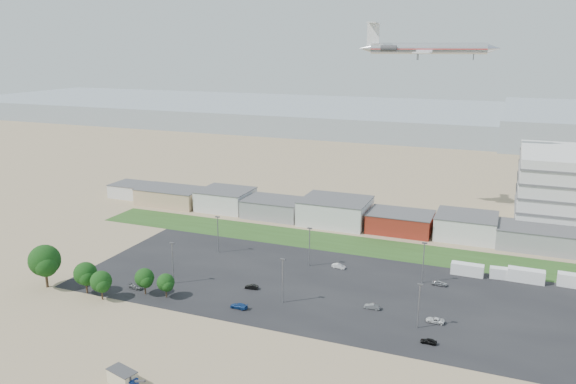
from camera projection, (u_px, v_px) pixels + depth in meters
The scene contains 31 objects.
ground at pixel (265, 317), 122.96m from camera, with size 700.00×700.00×0.00m, color #95805E.
parking_lot at pixel (317, 286), 139.12m from camera, with size 120.00×50.00×0.01m, color black.
grass_strip at pixel (336, 242), 169.67m from camera, with size 160.00×16.00×0.02m, color #29491B.
hills_backdrop at pixel (502, 125), 390.39m from camera, with size 700.00×200.00×9.00m, color gray, non-canonical shape.
building_row at pixel (305, 208), 191.85m from camera, with size 170.00×20.00×8.00m, color silver, non-canonical shape.
portable_shed at pixel (122, 377), 98.18m from camera, with size 5.48×2.84×2.76m, color beige, non-canonical shape.
telehandler at pixel (127, 380), 97.53m from camera, with size 6.57×2.19×2.74m, color navy, non-canonical shape.
box_trailer_a at pixel (467, 269), 145.27m from camera, with size 8.13×2.54×3.05m, color silver, non-canonical shape.
box_trailer_b at pixel (505, 274), 142.90m from camera, with size 7.44×2.33×2.79m, color silver, non-canonical shape.
box_trailer_c at pixel (526, 275), 141.12m from camera, with size 8.80×2.75×3.30m, color silver, non-canonical shape.
box_trailer_d at pixel (576, 281), 137.85m from camera, with size 8.62×2.69×3.23m, color silver, non-canonical shape.
tree_far_left at pixel (45, 264), 136.77m from camera, with size 8.21×8.21×12.31m, color black, non-canonical shape.
tree_left at pixel (86, 276), 133.82m from camera, with size 5.91×5.91×8.86m, color black, non-canonical shape.
tree_mid at pixel (101, 284), 130.55m from camera, with size 5.33×5.33×8.00m, color black, non-canonical shape.
tree_right at pixel (145, 280), 133.45m from camera, with size 4.92×4.92×7.38m, color black, non-canonical shape.
tree_near at pixel (166, 284), 131.80m from camera, with size 4.46×4.46×6.70m, color black, non-canonical shape.
lightpole_front_l at pixel (173, 263), 139.21m from camera, with size 1.26×0.53×10.72m, color slate, non-canonical shape.
lightpole_front_m at pixel (283, 281), 128.68m from camera, with size 1.26×0.53×10.75m, color slate, non-canonical shape.
lightpole_front_r at pixel (419, 306), 116.99m from camera, with size 1.17×0.49×9.98m, color slate, non-canonical shape.
lightpole_back_l at pixel (218, 235), 160.29m from camera, with size 1.27×0.53×10.79m, color slate, non-canonical shape.
lightpole_back_m at pixel (310, 247), 150.33m from camera, with size 1.27×0.53×10.79m, color slate, non-canonical shape.
lightpole_back_r at pixel (423, 263), 139.51m from camera, with size 1.25×0.52×10.65m, color slate, non-canonical shape.
airliner at pixel (428, 48), 183.87m from camera, with size 45.50×31.02×13.44m, color silver, non-canonical shape.
parked_car_0 at pixel (435, 320), 120.38m from camera, with size 1.82×3.95×1.10m, color silver.
parked_car_1 at pixel (372, 306), 126.69m from camera, with size 1.27×3.65×1.20m, color #595B5E.
parked_car_2 at pixel (429, 341), 111.86m from camera, with size 1.30×3.24×1.10m, color black.
parked_car_3 at pixel (239, 306), 126.90m from camera, with size 1.69×4.15×1.20m, color navy.
parked_car_4 at pixel (252, 287), 137.10m from camera, with size 1.18×3.37×1.11m, color black.
parked_car_8 at pixel (440, 283), 139.01m from camera, with size 1.51×3.74×1.28m, color #A5A5AA.
parked_car_10 at pixel (136, 287), 137.18m from camera, with size 1.55×3.82×1.11m, color #595B5E.
parked_car_11 at pixel (339, 266), 149.93m from camera, with size 1.28×3.67×1.21m, color silver.
Camera 1 is at (46.30, -102.20, 57.52)m, focal length 35.00 mm.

